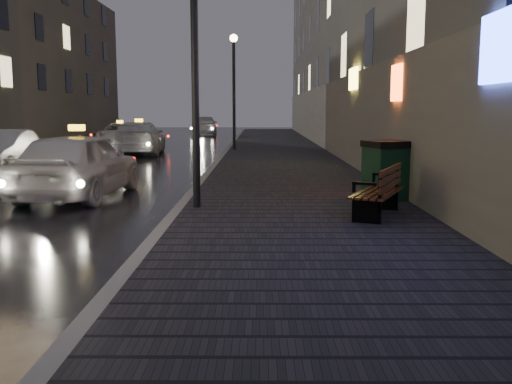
# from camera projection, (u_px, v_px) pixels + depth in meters

# --- Properties ---
(sidewalk) EXTENTS (4.60, 58.00, 0.15)m
(sidewalk) POSITION_uv_depth(u_px,v_px,m) (278.00, 153.00, 25.86)
(sidewalk) COLOR black
(sidewalk) RESTS_ON ground
(curb) EXTENTS (0.20, 58.00, 0.15)m
(curb) POSITION_uv_depth(u_px,v_px,m) (226.00, 152.00, 25.88)
(curb) COLOR slate
(curb) RESTS_ON ground
(sidewalk_far) EXTENTS (2.40, 58.00, 0.15)m
(sidewalk_far) POSITION_uv_depth(u_px,v_px,m) (2.00, 152.00, 25.95)
(sidewalk_far) COLOR black
(sidewalk_far) RESTS_ON ground
(curb_far) EXTENTS (0.20, 58.00, 0.15)m
(curb_far) POSITION_uv_depth(u_px,v_px,m) (30.00, 152.00, 25.94)
(curb_far) COLOR slate
(curb_far) RESTS_ON ground
(building_near) EXTENTS (1.80, 50.00, 13.00)m
(building_near) POSITION_uv_depth(u_px,v_px,m) (340.00, 20.00, 28.87)
(building_near) COLOR #605B54
(building_near) RESTS_ON ground
(building_far_c) EXTENTS (6.00, 22.00, 11.00)m
(building_far_c) POSITION_uv_depth(u_px,v_px,m) (41.00, 63.00, 43.02)
(building_far_c) COLOR #6B6051
(building_far_c) RESTS_ON ground
(lamp_near) EXTENTS (0.36, 0.36, 5.28)m
(lamp_near) POSITION_uv_depth(u_px,v_px,m) (194.00, 29.00, 10.54)
(lamp_near) COLOR black
(lamp_near) RESTS_ON sidewalk
(lamp_far) EXTENTS (0.36, 0.36, 5.28)m
(lamp_far) POSITION_uv_depth(u_px,v_px,m) (234.00, 77.00, 26.37)
(lamp_far) COLOR black
(lamp_far) RESTS_ON sidewalk
(bench) EXTENTS (1.26, 1.83, 0.89)m
(bench) POSITION_uv_depth(u_px,v_px,m) (381.00, 191.00, 10.01)
(bench) COLOR black
(bench) RESTS_ON sidewalk
(trash_bin) EXTENTS (1.03, 1.03, 1.23)m
(trash_bin) POSITION_uv_depth(u_px,v_px,m) (386.00, 170.00, 11.86)
(trash_bin) COLOR black
(trash_bin) RESTS_ON sidewalk
(taxi_near) EXTENTS (2.14, 4.63, 1.54)m
(taxi_near) POSITION_uv_depth(u_px,v_px,m) (78.00, 164.00, 13.04)
(taxi_near) COLOR silver
(taxi_near) RESTS_ON ground
(car_left_mid) EXTENTS (1.79, 4.30, 1.38)m
(car_left_mid) POSITION_uv_depth(u_px,v_px,m) (0.00, 152.00, 17.75)
(car_left_mid) COLOR #A1A1A9
(car_left_mid) RESTS_ON ground
(taxi_mid) EXTENTS (2.47, 5.19, 1.46)m
(taxi_mid) POSITION_uv_depth(u_px,v_px,m) (139.00, 138.00, 25.72)
(taxi_mid) COLOR silver
(taxi_mid) RESTS_ON ground
(taxi_far) EXTENTS (2.50, 4.74, 1.27)m
(taxi_far) POSITION_uv_depth(u_px,v_px,m) (120.00, 134.00, 31.89)
(taxi_far) COLOR silver
(taxi_far) RESTS_ON ground
(car_far) EXTENTS (2.18, 4.73, 1.57)m
(car_far) POSITION_uv_depth(u_px,v_px,m) (205.00, 125.00, 44.47)
(car_far) COLOR #A6A7AE
(car_far) RESTS_ON ground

